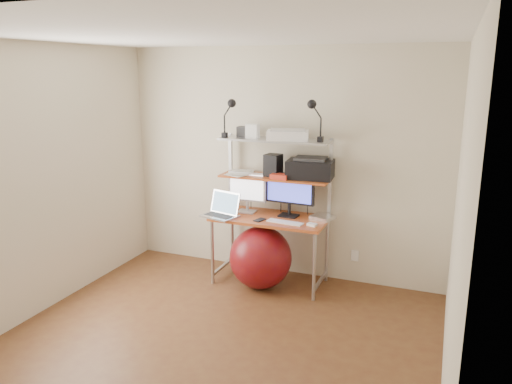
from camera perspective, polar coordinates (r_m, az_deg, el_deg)
room at (r=3.86m, az=-5.63°, el=-1.30°), size 3.60×3.60×3.60m
computer_desk at (r=5.27m, az=1.88°, el=-0.43°), size 1.20×0.60×1.57m
wall_outlet at (r=5.52m, az=11.23°, el=-7.15°), size 0.08×0.01×0.12m
monitor_silver at (r=5.39m, az=-1.01°, el=0.31°), size 0.43×0.15×0.47m
monitor_black at (r=5.25m, az=3.85°, el=0.14°), size 0.55×0.17×0.54m
laptop at (r=5.30m, az=-3.87°, el=-2.17°), size 0.43×0.38×0.32m
keyboard at (r=5.08m, az=3.31°, el=-3.46°), size 0.38×0.15×0.01m
mouse at (r=5.00m, az=6.43°, el=-3.73°), size 0.11×0.08×0.03m
mac_mini at (r=5.23m, az=7.63°, el=-2.88°), size 0.26×0.26×0.04m
phone at (r=5.15m, az=0.42°, el=-3.21°), size 0.11×0.15×0.01m
printer at (r=5.20m, az=6.22°, el=2.70°), size 0.50×0.36×0.22m
nas_cube at (r=5.29m, az=1.97°, el=3.08°), size 0.18×0.18×0.23m
red_box at (r=5.17m, az=2.75°, el=1.79°), size 0.19×0.13×0.05m
scanner at (r=5.15m, az=3.66°, el=6.55°), size 0.48×0.37×0.11m
box_white at (r=5.27m, az=-0.40°, el=6.98°), size 0.13×0.11×0.15m
box_grey at (r=5.40m, az=-1.50°, el=6.93°), size 0.11×0.11×0.11m
clip_lamp_left at (r=5.28m, az=-2.97°, el=9.39°), size 0.16×0.09×0.41m
clip_lamp_right at (r=5.02m, az=6.61°, el=9.17°), size 0.17×0.09×0.42m
exercise_ball at (r=5.29m, az=0.52°, el=-7.50°), size 0.66×0.66×0.66m
paper_stack at (r=5.43m, az=-1.79°, el=2.22°), size 0.33×0.42×0.02m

